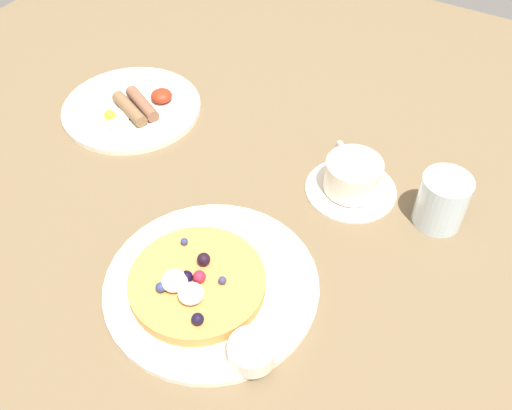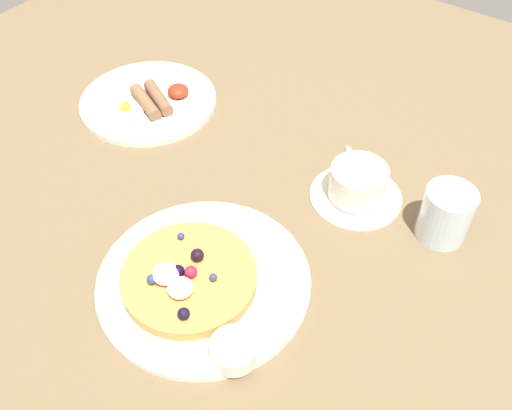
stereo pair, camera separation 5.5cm
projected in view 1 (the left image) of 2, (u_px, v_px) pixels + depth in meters
ground_plane at (230, 212)px, 89.23cm from camera, size 154.80×157.65×3.00cm
pancake_plate at (212, 285)px, 77.36cm from camera, size 28.80×28.80×1.03cm
pancake_with_berries at (196, 283)px, 75.63cm from camera, size 18.13×18.13×3.89cm
syrup_ramekin at (252, 351)px, 68.51cm from camera, size 5.84×5.84×2.56cm
breakfast_plate at (132, 108)px, 104.05cm from camera, size 24.72×24.72×1.06cm
fried_breakfast at (136, 106)px, 101.98cm from camera, size 11.17×13.78×2.39cm
coffee_saucer at (351, 189)px, 90.14cm from camera, size 14.18×14.18×0.69cm
coffee_cup at (353, 174)px, 88.06cm from camera, size 9.77×9.64×5.10cm
water_glass at (442, 201)px, 83.08cm from camera, size 7.18×7.18×8.28cm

